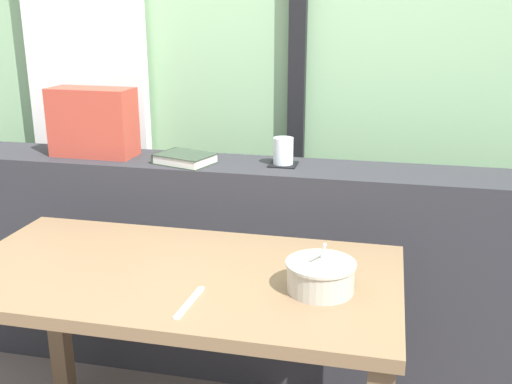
# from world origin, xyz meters

# --- Properties ---
(outdoor_backdrop) EXTENTS (4.80, 0.08, 2.80)m
(outdoor_backdrop) POSITION_xyz_m (0.00, 1.06, 1.40)
(outdoor_backdrop) COLOR #8EBC89
(outdoor_backdrop) RESTS_ON ground
(curtain_left_panel) EXTENTS (0.56, 0.06, 2.50)m
(curtain_left_panel) POSITION_xyz_m (-0.78, 0.96, 1.25)
(curtain_left_panel) COLOR white
(curtain_left_panel) RESTS_ON ground
(window_divider_post) EXTENTS (0.07, 0.05, 2.60)m
(window_divider_post) POSITION_xyz_m (0.16, 0.99, 1.30)
(window_divider_post) COLOR black
(window_divider_post) RESTS_ON ground
(dark_console_ledge) EXTENTS (2.80, 0.28, 0.85)m
(dark_console_ledge) POSITION_xyz_m (0.00, 0.55, 0.42)
(dark_console_ledge) COLOR #2D2D33
(dark_console_ledge) RESTS_ON ground
(breakfast_table) EXTENTS (1.24, 0.64, 0.69)m
(breakfast_table) POSITION_xyz_m (0.00, -0.07, 0.59)
(breakfast_table) COLOR brown
(breakfast_table) RESTS_ON ground
(coaster_square) EXTENTS (0.10, 0.10, 0.00)m
(coaster_square) POSITION_xyz_m (0.19, 0.56, 0.85)
(coaster_square) COLOR black
(coaster_square) RESTS_ON dark_console_ledge
(juice_glass) EXTENTS (0.07, 0.07, 0.10)m
(juice_glass) POSITION_xyz_m (0.19, 0.56, 0.90)
(juice_glass) COLOR white
(juice_glass) RESTS_ON coaster_square
(closed_book) EXTENTS (0.23, 0.20, 0.04)m
(closed_book) POSITION_xyz_m (-0.17, 0.51, 0.87)
(closed_book) COLOR #334233
(closed_book) RESTS_ON dark_console_ledge
(throw_pillow) EXTENTS (0.32, 0.15, 0.26)m
(throw_pillow) POSITION_xyz_m (-0.55, 0.55, 0.98)
(throw_pillow) COLOR #B74233
(throw_pillow) RESTS_ON dark_console_ledge
(soup_bowl) EXTENTS (0.18, 0.18, 0.15)m
(soup_bowl) POSITION_xyz_m (0.41, -0.10, 0.73)
(soup_bowl) COLOR #BCB7A8
(soup_bowl) RESTS_ON breakfast_table
(fork_utensil) EXTENTS (0.03, 0.17, 0.01)m
(fork_utensil) POSITION_xyz_m (0.10, -0.25, 0.70)
(fork_utensil) COLOR silver
(fork_utensil) RESTS_ON breakfast_table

